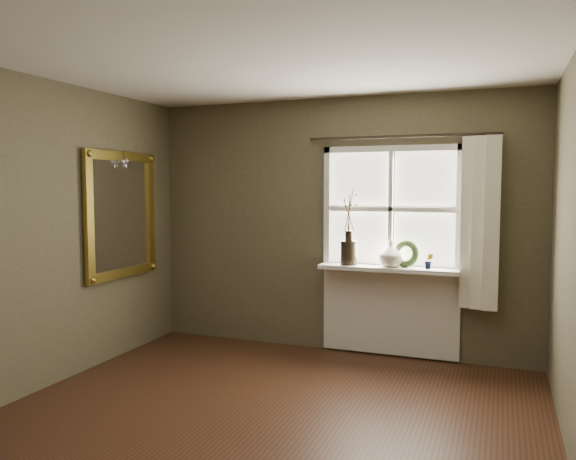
% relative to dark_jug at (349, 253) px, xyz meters
% --- Properties ---
extents(floor, '(4.50, 4.50, 0.00)m').
position_rel_dark_jug_xyz_m(floor, '(-0.16, -2.12, -1.04)').
color(floor, '#371E11').
rests_on(floor, ground).
extents(ceiling, '(4.50, 4.50, 0.00)m').
position_rel_dark_jug_xyz_m(ceiling, '(-0.16, -2.12, 1.56)').
color(ceiling, silver).
rests_on(ceiling, ground).
extents(wall_back, '(4.00, 0.10, 2.60)m').
position_rel_dark_jug_xyz_m(wall_back, '(-0.16, 0.18, 0.26)').
color(wall_back, brown).
rests_on(wall_back, ground).
extents(wall_left, '(0.10, 4.50, 2.60)m').
position_rel_dark_jug_xyz_m(wall_left, '(-2.21, -2.12, 0.26)').
color(wall_left, brown).
rests_on(wall_left, ground).
extents(window_frame, '(1.36, 0.06, 1.24)m').
position_rel_dark_jug_xyz_m(window_frame, '(0.39, 0.11, 0.44)').
color(window_frame, silver).
rests_on(window_frame, wall_back).
extents(window_sill, '(1.36, 0.26, 0.04)m').
position_rel_dark_jug_xyz_m(window_sill, '(0.39, 0.00, -0.14)').
color(window_sill, silver).
rests_on(window_sill, wall_back).
extents(window_apron, '(1.36, 0.04, 0.88)m').
position_rel_dark_jug_xyz_m(window_apron, '(0.39, 0.11, -0.58)').
color(window_apron, silver).
rests_on(window_apron, ground).
extents(dark_jug, '(0.21, 0.21, 0.24)m').
position_rel_dark_jug_xyz_m(dark_jug, '(0.00, 0.00, 0.00)').
color(dark_jug, black).
rests_on(dark_jug, window_sill).
extents(cream_vase, '(0.27, 0.27, 0.25)m').
position_rel_dark_jug_xyz_m(cream_vase, '(0.42, 0.00, 0.00)').
color(cream_vase, silver).
rests_on(cream_vase, window_sill).
extents(wreath, '(0.29, 0.20, 0.27)m').
position_rel_dark_jug_xyz_m(wreath, '(0.56, 0.04, -0.02)').
color(wreath, '#344C22').
rests_on(wreath, window_sill).
extents(potted_plant_left, '(0.08, 0.06, 0.15)m').
position_rel_dark_jug_xyz_m(potted_plant_left, '(0.03, 0.00, -0.05)').
color(potted_plant_left, '#344C22').
rests_on(potted_plant_left, window_sill).
extents(potted_plant_right, '(0.09, 0.08, 0.15)m').
position_rel_dark_jug_xyz_m(potted_plant_right, '(0.78, 0.00, -0.05)').
color(potted_plant_right, '#344C22').
rests_on(potted_plant_right, window_sill).
extents(curtain, '(0.36, 0.12, 1.59)m').
position_rel_dark_jug_xyz_m(curtain, '(1.23, 0.01, 0.32)').
color(curtain, white).
rests_on(curtain, wall_back).
extents(curtain_rod, '(1.84, 0.03, 0.03)m').
position_rel_dark_jug_xyz_m(curtain_rod, '(0.49, 0.05, 1.14)').
color(curtain_rod, black).
rests_on(curtain_rod, wall_back).
extents(gilt_mirror, '(0.10, 1.05, 1.25)m').
position_rel_dark_jug_xyz_m(gilt_mirror, '(-2.12, -0.80, 0.38)').
color(gilt_mirror, white).
rests_on(gilt_mirror, wall_left).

